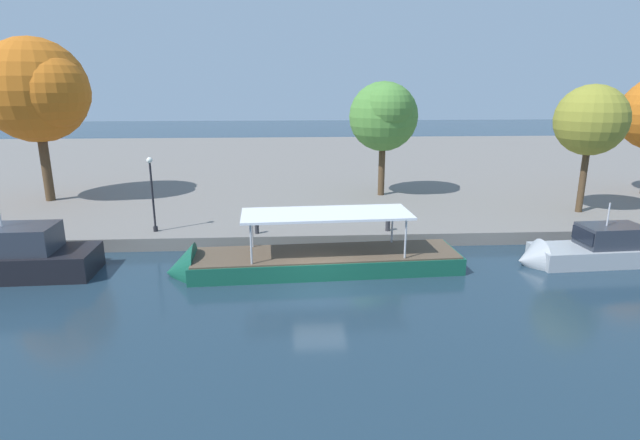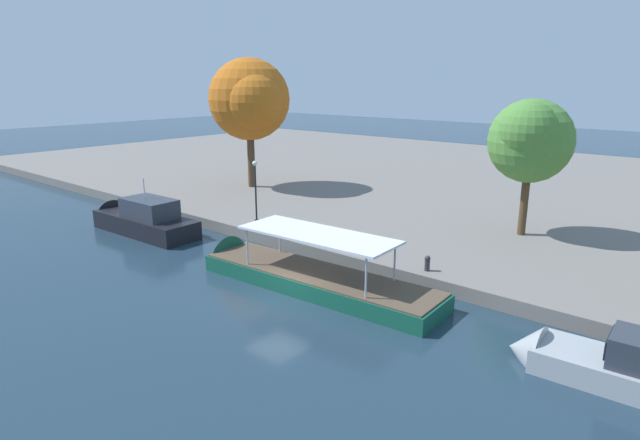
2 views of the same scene
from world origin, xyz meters
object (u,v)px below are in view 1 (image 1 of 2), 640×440
(motor_yacht_2, at_px, (589,253))
(mooring_bollard_0, at_px, (257,226))
(lamp_post, at_px, (152,191))
(tree_2, at_px, (384,115))
(tree_3, at_px, (38,90))
(tour_boat_1, at_px, (305,265))
(mooring_bollard_1, at_px, (388,223))
(tree_0, at_px, (593,119))

(motor_yacht_2, xyz_separation_m, mooring_bollard_0, (-17.88, 4.00, 0.66))
(lamp_post, distance_m, tree_2, 18.08)
(lamp_post, bearing_deg, tree_3, 138.52)
(mooring_bollard_0, bearing_deg, tour_boat_1, -57.44)
(mooring_bollard_1, xyz_separation_m, tree_0, (14.17, 3.90, 5.79))
(tour_boat_1, bearing_deg, mooring_bollard_0, -60.38)
(tree_0, xyz_separation_m, tree_2, (-12.80, 5.77, 0.00))
(tree_0, bearing_deg, tour_boat_1, -156.90)
(tree_2, bearing_deg, motor_yacht_2, -57.72)
(mooring_bollard_1, relative_size, tree_0, 0.10)
(motor_yacht_2, distance_m, tree_2, 17.55)
(lamp_post, bearing_deg, mooring_bollard_0, -7.60)
(mooring_bollard_0, bearing_deg, lamp_post, 172.40)
(tour_boat_1, height_order, tree_2, tree_2)
(tree_2, xyz_separation_m, tree_3, (-24.95, -0.39, 1.82))
(lamp_post, xyz_separation_m, tree_3, (-9.71, 8.59, 5.58))
(tree_2, distance_m, tree_3, 25.02)
(mooring_bollard_0, relative_size, tree_0, 0.10)
(tree_2, bearing_deg, tree_3, -179.11)
(tree_0, bearing_deg, mooring_bollard_0, -169.64)
(tour_boat_1, relative_size, mooring_bollard_1, 17.77)
(tour_boat_1, relative_size, tree_3, 1.28)
(tour_boat_1, bearing_deg, motor_yacht_2, 177.82)
(tour_boat_1, relative_size, tree_0, 1.76)
(motor_yacht_2, bearing_deg, tree_2, -60.82)
(tree_0, bearing_deg, tree_3, 171.89)
(mooring_bollard_0, height_order, tree_3, tree_3)
(motor_yacht_2, xyz_separation_m, tree_0, (4.09, 8.02, 6.45))
(motor_yacht_2, distance_m, tree_3, 37.17)
(lamp_post, bearing_deg, tour_boat_1, -29.81)
(motor_yacht_2, bearing_deg, mooring_bollard_1, -25.33)
(mooring_bollard_0, relative_size, tree_2, 0.10)
(mooring_bollard_1, xyz_separation_m, tree_2, (1.37, 9.67, 5.79))
(tree_0, relative_size, tree_2, 0.98)
(motor_yacht_2, relative_size, tree_3, 0.70)
(mooring_bollard_0, distance_m, tree_0, 23.07)
(mooring_bollard_0, height_order, lamp_post, lamp_post)
(mooring_bollard_0, bearing_deg, mooring_bollard_1, 0.86)
(mooring_bollard_0, height_order, tree_0, tree_0)
(lamp_post, bearing_deg, tree_2, 30.50)
(tree_3, bearing_deg, mooring_bollard_1, -21.49)
(tour_boat_1, distance_m, lamp_post, 10.51)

